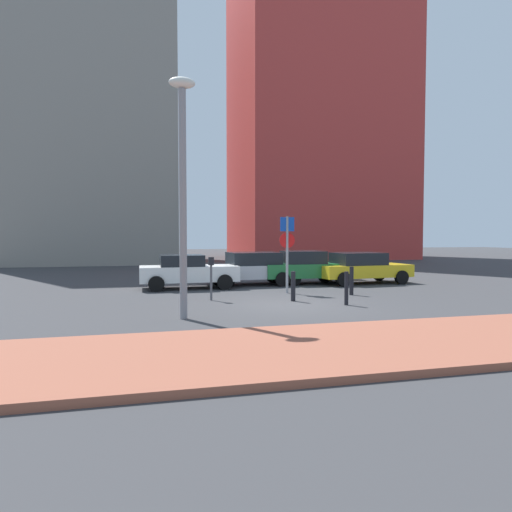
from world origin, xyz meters
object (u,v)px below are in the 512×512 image
parked_car_yellow (361,267)px  traffic_bollard_far (346,288)px  traffic_bollard_near (293,286)px  traffic_bollard_mid (351,281)px  parked_car_white (187,271)px  street_lamp (183,177)px  parked_car_silver (255,268)px  parking_meter (211,272)px  parked_car_green (306,267)px  parking_sign_post (287,245)px

parked_car_yellow → traffic_bollard_far: 6.82m
traffic_bollard_near → traffic_bollard_mid: 2.82m
parked_car_white → street_lamp: size_ratio=0.64×
parked_car_silver → traffic_bollard_near: 5.26m
parked_car_white → traffic_bollard_near: (3.18, -4.54, -0.23)m
traffic_bollard_far → parked_car_yellow: bearing=58.7°
parking_meter → traffic_bollard_near: size_ratio=1.47×
parked_car_green → traffic_bollard_mid: parked_car_green is taller
parking_meter → traffic_bollard_near: bearing=-17.9°
parked_car_silver → parked_car_green: parked_car_green is taller
parking_sign_post → traffic_bollard_mid: bearing=-27.6°
parked_car_green → traffic_bollard_mid: bearing=-85.8°
traffic_bollard_near → street_lamp: bearing=-148.7°
parking_sign_post → traffic_bollard_near: parking_sign_post is taller
parking_sign_post → parked_car_white: bearing=146.1°
parked_car_silver → parking_meter: bearing=-121.0°
parking_meter → parked_car_green: bearing=39.8°
parking_sign_post → traffic_bollard_far: (0.92, -3.35, -1.34)m
parking_meter → traffic_bollard_far: bearing=-27.5°
parking_meter → parked_car_silver: bearing=59.0°
parking_meter → traffic_bollard_far: parking_meter is taller
parked_car_white → parking_meter: parking_meter is taller
parked_car_white → traffic_bollard_near: bearing=-55.0°
parked_car_silver → parked_car_green: (2.41, -0.17, 0.00)m
traffic_bollard_far → parking_meter: bearing=152.5°
parked_car_green → traffic_bollard_mid: size_ratio=3.89×
traffic_bollard_far → street_lamp: bearing=-168.0°
parked_car_yellow → street_lamp: street_lamp is taller
parked_car_white → traffic_bollard_mid: (5.83, -3.58, -0.20)m
parking_sign_post → traffic_bollard_near: bearing=-102.5°
parked_car_white → traffic_bollard_mid: size_ratio=3.80×
parked_car_white → parked_car_silver: parked_car_silver is taller
parked_car_silver → street_lamp: 9.08m
parking_sign_post → traffic_bollard_far: size_ratio=2.75×
parked_car_yellow → traffic_bollard_near: size_ratio=4.46×
parked_car_white → parking_meter: size_ratio=2.72×
parked_car_green → parking_meter: bearing=-140.2°
parking_sign_post → parked_car_green: bearing=57.7°
parking_sign_post → parking_meter: parking_sign_post is taller
parked_car_green → street_lamp: 10.22m
parking_sign_post → traffic_bollard_near: 2.55m
parked_car_yellow → parking_sign_post: size_ratio=1.52×
parking_meter → traffic_bollard_near: parking_meter is taller
parked_car_white → traffic_bollard_mid: parked_car_white is taller
parked_car_silver → parking_sign_post: size_ratio=1.55×
street_lamp → parking_sign_post: bearing=45.6°
parked_car_yellow → parking_sign_post: parking_sign_post is taller
parking_sign_post → traffic_bollard_near: size_ratio=2.93×
parked_car_green → traffic_bollard_far: (-0.96, -6.34, -0.23)m
traffic_bollard_mid → traffic_bollard_far: bearing=-119.8°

